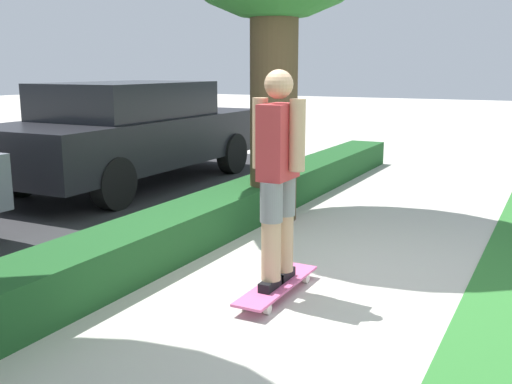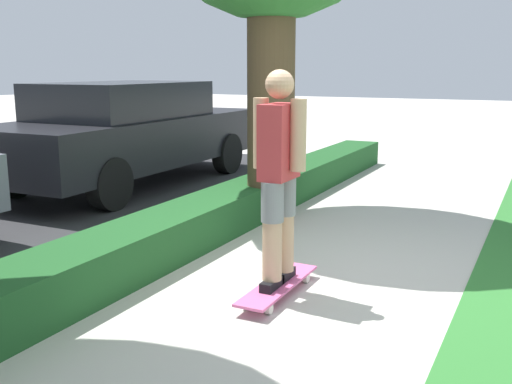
{
  "view_description": "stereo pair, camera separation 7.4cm",
  "coord_description": "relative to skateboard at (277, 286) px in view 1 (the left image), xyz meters",
  "views": [
    {
      "loc": [
        -4.39,
        -1.57,
        1.71
      ],
      "look_at": [
        -0.19,
        0.6,
        0.73
      ],
      "focal_mm": 42.0,
      "sensor_mm": 36.0,
      "label": 1
    },
    {
      "loc": [
        -4.43,
        -1.5,
        1.71
      ],
      "look_at": [
        -0.19,
        0.6,
        0.73
      ],
      "focal_mm": 42.0,
      "sensor_mm": 36.0,
      "label": 2
    }
  ],
  "objects": [
    {
      "name": "ground_plane",
      "position": [
        0.47,
        -0.27,
        -0.08
      ],
      "size": [
        60.0,
        60.0,
        0.0
      ],
      "primitive_type": "plane",
      "color": "#BCB7AD"
    },
    {
      "name": "hedge_row",
      "position": [
        0.47,
        1.33,
        0.12
      ],
      "size": [
        12.42,
        0.6,
        0.4
      ],
      "color": "#1E5123",
      "rests_on": "ground_plane"
    },
    {
      "name": "skateboard",
      "position": [
        0.0,
        0.0,
        0.0
      ],
      "size": [
        1.04,
        0.24,
        0.1
      ],
      "color": "#DB5B93",
      "rests_on": "ground_plane"
    },
    {
      "name": "skater_person",
      "position": [
        0.0,
        0.0,
        0.87
      ],
      "size": [
        0.49,
        0.41,
        1.61
      ],
      "color": "black",
      "rests_on": "skateboard"
    },
    {
      "name": "parked_car_middle",
      "position": [
        3.08,
        3.81,
        0.72
      ],
      "size": [
        4.76,
        1.86,
        1.51
      ],
      "rotation": [
        0.0,
        0.0,
        0.01
      ],
      "color": "black",
      "rests_on": "ground_plane"
    }
  ]
}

